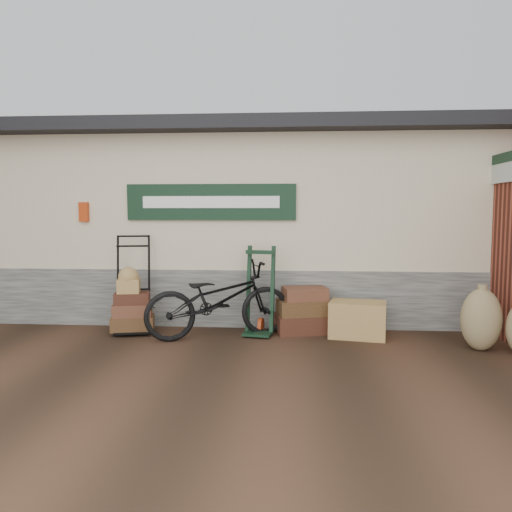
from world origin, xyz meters
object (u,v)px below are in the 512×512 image
(porter_trolley, at_px, (133,283))
(wicker_hamper, at_px, (358,319))
(suitcase_stack, at_px, (302,310))
(bicycle, at_px, (219,295))
(green_barrow, at_px, (260,291))

(porter_trolley, xyz_separation_m, wicker_hamper, (3.33, -0.10, -0.48))
(porter_trolley, distance_m, wicker_hamper, 3.36)
(suitcase_stack, height_order, bicycle, bicycle)
(porter_trolley, xyz_separation_m, bicycle, (1.34, -0.29, -0.13))
(wicker_hamper, bearing_deg, suitcase_stack, 165.89)
(green_barrow, relative_size, bicycle, 0.62)
(green_barrow, height_order, bicycle, green_barrow)
(wicker_hamper, distance_m, bicycle, 2.03)
(porter_trolley, bearing_deg, green_barrow, -13.89)
(suitcase_stack, bearing_deg, bicycle, -161.94)
(bicycle, bearing_deg, wicker_hamper, -105.56)
(porter_trolley, xyz_separation_m, green_barrow, (1.91, -0.06, -0.09))
(porter_trolley, relative_size, green_barrow, 1.14)
(suitcase_stack, bearing_deg, porter_trolley, -177.71)
(bicycle, bearing_deg, suitcase_stack, -93.06)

